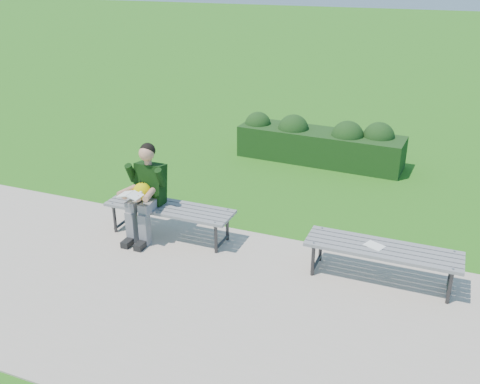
# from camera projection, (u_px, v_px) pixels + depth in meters

# --- Properties ---
(ground) EXTENTS (80.00, 80.00, 0.00)m
(ground) POSITION_uv_depth(u_px,v_px,m) (252.00, 233.00, 7.59)
(ground) COLOR #2E6F1B
(ground) RESTS_ON ground
(walkway) EXTENTS (30.00, 3.50, 0.02)m
(walkway) POSITION_uv_depth(u_px,v_px,m) (197.00, 299.00, 6.10)
(walkway) COLOR #BDB89F
(walkway) RESTS_ON ground
(hedge) EXTENTS (3.16, 0.94, 0.87)m
(hedge) POSITION_uv_depth(u_px,v_px,m) (321.00, 142.00, 10.14)
(hedge) COLOR #143B19
(hedge) RESTS_ON ground
(bench_left) EXTENTS (1.80, 0.50, 0.46)m
(bench_left) POSITION_uv_depth(u_px,v_px,m) (170.00, 210.00, 7.32)
(bench_left) COLOR gray
(bench_left) RESTS_ON walkway
(bench_right) EXTENTS (1.80, 0.50, 0.46)m
(bench_right) POSITION_uv_depth(u_px,v_px,m) (382.00, 251.00, 6.28)
(bench_right) COLOR gray
(bench_right) RESTS_ON walkway
(seated_boy) EXTENTS (0.56, 0.76, 1.31)m
(seated_boy) POSITION_uv_depth(u_px,v_px,m) (145.00, 189.00, 7.22)
(seated_boy) COLOR gray
(seated_boy) RESTS_ON walkway
(paper_sheet) EXTENTS (0.27, 0.23, 0.01)m
(paper_sheet) POSITION_uv_depth(u_px,v_px,m) (374.00, 246.00, 6.29)
(paper_sheet) COLOR white
(paper_sheet) RESTS_ON bench_right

